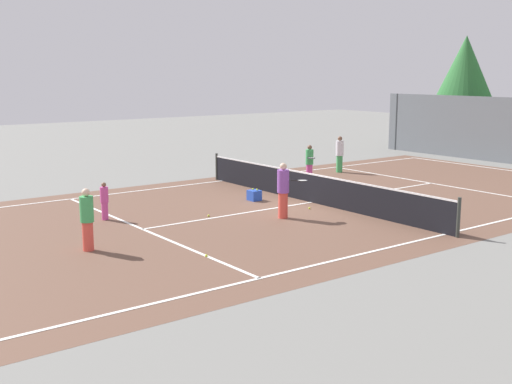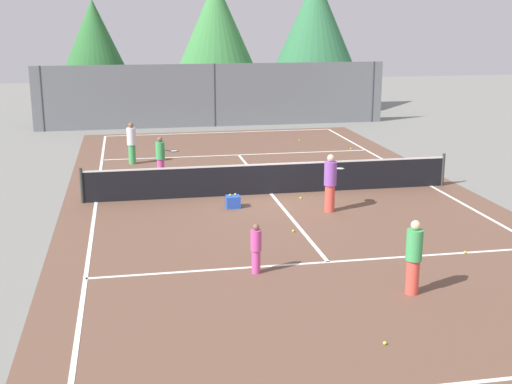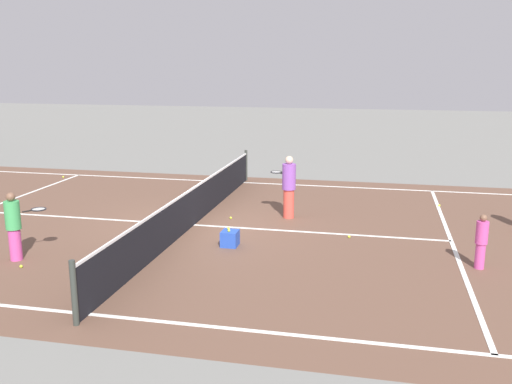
% 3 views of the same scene
% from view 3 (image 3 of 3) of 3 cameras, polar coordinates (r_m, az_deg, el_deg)
% --- Properties ---
extents(ground_plane, '(80.00, 80.00, 0.00)m').
position_cam_3_polar(ground_plane, '(14.83, -6.30, -3.34)').
color(ground_plane, slate).
extents(court_surface, '(13.00, 25.00, 0.01)m').
position_cam_3_polar(court_surface, '(14.82, -6.30, -3.33)').
color(court_surface, brown).
rests_on(court_surface, ground_plane).
extents(tennis_net, '(11.90, 0.10, 1.10)m').
position_cam_3_polar(tennis_net, '(14.69, -6.35, -1.43)').
color(tennis_net, '#333833').
rests_on(tennis_net, ground_plane).
extents(player_0, '(0.84, 0.71, 1.48)m').
position_cam_3_polar(player_0, '(13.02, -23.19, -3.10)').
color(player_0, '#D14799').
rests_on(player_0, ground_plane).
extents(player_1, '(0.82, 0.84, 1.70)m').
position_cam_3_polar(player_1, '(15.27, 3.31, 0.59)').
color(player_1, '#E54C3F').
rests_on(player_1, ground_plane).
extents(player_3, '(0.24, 0.24, 1.15)m').
position_cam_3_polar(player_3, '(12.40, 21.76, -4.61)').
color(player_3, '#D14799').
rests_on(player_3, ground_plane).
extents(ball_crate, '(0.41, 0.37, 0.43)m').
position_cam_3_polar(ball_crate, '(13.06, -2.65, -4.69)').
color(ball_crate, blue).
rests_on(ball_crate, ground_plane).
extents(tennis_ball_1, '(0.07, 0.07, 0.07)m').
position_cam_3_polar(tennis_ball_1, '(17.47, 17.99, -1.30)').
color(tennis_ball_1, '#CCE533').
rests_on(tennis_ball_1, ground_plane).
extents(tennis_ball_2, '(0.07, 0.07, 0.07)m').
position_cam_3_polar(tennis_ball_2, '(12.69, -22.60, -6.94)').
color(tennis_ball_2, '#CCE533').
rests_on(tennis_ball_2, ground_plane).
extents(tennis_ball_3, '(0.07, 0.07, 0.07)m').
position_cam_3_polar(tennis_ball_3, '(21.97, -18.86, 1.44)').
color(tennis_ball_3, '#CCE533').
rests_on(tennis_ball_3, ground_plane).
extents(tennis_ball_5, '(0.07, 0.07, 0.07)m').
position_cam_3_polar(tennis_ball_5, '(15.32, -2.57, -2.62)').
color(tennis_ball_5, '#CCE533').
rests_on(tennis_ball_5, ground_plane).
extents(tennis_ball_6, '(0.07, 0.07, 0.07)m').
position_cam_3_polar(tennis_ball_6, '(13.85, 9.37, -4.46)').
color(tennis_ball_6, '#CCE533').
rests_on(tennis_ball_6, ground_plane).
extents(tennis_ball_7, '(0.07, 0.07, 0.07)m').
position_cam_3_polar(tennis_ball_7, '(17.60, -6.94, -0.65)').
color(tennis_ball_7, '#CCE533').
rests_on(tennis_ball_7, ground_plane).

